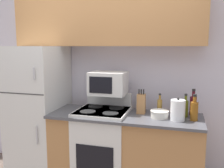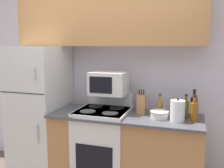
{
  "view_description": "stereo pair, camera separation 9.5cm",
  "coord_description": "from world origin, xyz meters",
  "px_view_note": "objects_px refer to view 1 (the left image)",
  "views": [
    {
      "loc": [
        0.93,
        -2.42,
        1.69
      ],
      "look_at": [
        0.16,
        0.26,
        1.27
      ],
      "focal_mm": 40.0,
      "sensor_mm": 36.0,
      "label": 1
    },
    {
      "loc": [
        1.02,
        -2.39,
        1.69
      ],
      "look_at": [
        0.16,
        0.26,
        1.27
      ],
      "focal_mm": 40.0,
      "sensor_mm": 36.0,
      "label": 2
    }
  ],
  "objects_px": {
    "bottle_soy_sauce": "(195,111)",
    "bottle_whiskey": "(194,110)",
    "microwave": "(108,83)",
    "bowl": "(160,114)",
    "refrigerator": "(39,112)",
    "bottle_hot_sauce": "(180,109)",
    "knife_block": "(141,104)",
    "bottle_olive_oil": "(185,108)",
    "stove": "(103,147)",
    "bottle_wine_red": "(193,105)",
    "bottle_vinegar": "(160,106)",
    "kettle": "(178,110)"
  },
  "relations": [
    {
      "from": "bowl",
      "to": "bottle_vinegar",
      "type": "xyz_separation_m",
      "value": [
        -0.02,
        0.15,
        0.05
      ]
    },
    {
      "from": "bottle_soy_sauce",
      "to": "bottle_wine_red",
      "type": "relative_size",
      "value": 0.6
    },
    {
      "from": "bottle_soy_sauce",
      "to": "bottle_vinegar",
      "type": "distance_m",
      "value": 0.39
    },
    {
      "from": "knife_block",
      "to": "bottle_whiskey",
      "type": "distance_m",
      "value": 0.59
    },
    {
      "from": "microwave",
      "to": "bottle_wine_red",
      "type": "bearing_deg",
      "value": 4.47
    },
    {
      "from": "bottle_wine_red",
      "to": "bottle_hot_sauce",
      "type": "bearing_deg",
      "value": -155.28
    },
    {
      "from": "stove",
      "to": "bottle_whiskey",
      "type": "height_order",
      "value": "bottle_whiskey"
    },
    {
      "from": "knife_block",
      "to": "bottle_olive_oil",
      "type": "xyz_separation_m",
      "value": [
        0.49,
        -0.0,
        -0.01
      ]
    },
    {
      "from": "bottle_vinegar",
      "to": "kettle",
      "type": "height_order",
      "value": "kettle"
    },
    {
      "from": "bowl",
      "to": "bottle_soy_sauce",
      "type": "bearing_deg",
      "value": 17.38
    },
    {
      "from": "bottle_olive_oil",
      "to": "microwave",
      "type": "bearing_deg",
      "value": 178.27
    },
    {
      "from": "bottle_olive_oil",
      "to": "bottle_whiskey",
      "type": "height_order",
      "value": "bottle_whiskey"
    },
    {
      "from": "bottle_olive_oil",
      "to": "kettle",
      "type": "height_order",
      "value": "bottle_olive_oil"
    },
    {
      "from": "refrigerator",
      "to": "bottle_vinegar",
      "type": "bearing_deg",
      "value": 2.02
    },
    {
      "from": "microwave",
      "to": "bottle_olive_oil",
      "type": "bearing_deg",
      "value": -1.73
    },
    {
      "from": "knife_block",
      "to": "bottle_hot_sauce",
      "type": "relative_size",
      "value": 1.44
    },
    {
      "from": "knife_block",
      "to": "bowl",
      "type": "relative_size",
      "value": 1.42
    },
    {
      "from": "bowl",
      "to": "bottle_whiskey",
      "type": "xyz_separation_m",
      "value": [
        0.36,
        -0.0,
        0.07
      ]
    },
    {
      "from": "bottle_olive_oil",
      "to": "bottle_vinegar",
      "type": "xyz_separation_m",
      "value": [
        -0.28,
        0.04,
        -0.01
      ]
    },
    {
      "from": "knife_block",
      "to": "kettle",
      "type": "height_order",
      "value": "knife_block"
    },
    {
      "from": "microwave",
      "to": "knife_block",
      "type": "xyz_separation_m",
      "value": [
        0.41,
        -0.02,
        -0.22
      ]
    },
    {
      "from": "bottle_soy_sauce",
      "to": "kettle",
      "type": "bearing_deg",
      "value": -138.96
    },
    {
      "from": "stove",
      "to": "bottle_vinegar",
      "type": "xyz_separation_m",
      "value": [
        0.65,
        0.13,
        0.52
      ]
    },
    {
      "from": "bottle_vinegar",
      "to": "bottle_wine_red",
      "type": "bearing_deg",
      "value": 9.81
    },
    {
      "from": "microwave",
      "to": "bottle_soy_sauce",
      "type": "relative_size",
      "value": 2.36
    },
    {
      "from": "bottle_soy_sauce",
      "to": "kettle",
      "type": "height_order",
      "value": "kettle"
    },
    {
      "from": "refrigerator",
      "to": "knife_block",
      "type": "distance_m",
      "value": 1.35
    },
    {
      "from": "bottle_hot_sauce",
      "to": "bottle_vinegar",
      "type": "bearing_deg",
      "value": 179.43
    },
    {
      "from": "microwave",
      "to": "kettle",
      "type": "bearing_deg",
      "value": -12.64
    },
    {
      "from": "stove",
      "to": "microwave",
      "type": "xyz_separation_m",
      "value": [
        0.03,
        0.12,
        0.76
      ]
    },
    {
      "from": "refrigerator",
      "to": "stove",
      "type": "xyz_separation_m",
      "value": [
        0.9,
        -0.08,
        -0.35
      ]
    },
    {
      "from": "refrigerator",
      "to": "microwave",
      "type": "xyz_separation_m",
      "value": [
        0.94,
        0.04,
        0.41
      ]
    },
    {
      "from": "bottle_wine_red",
      "to": "kettle",
      "type": "height_order",
      "value": "bottle_wine_red"
    },
    {
      "from": "bottle_vinegar",
      "to": "bottle_soy_sauce",
      "type": "bearing_deg",
      "value": -5.47
    },
    {
      "from": "refrigerator",
      "to": "bottle_hot_sauce",
      "type": "relative_size",
      "value": 8.46
    },
    {
      "from": "refrigerator",
      "to": "knife_block",
      "type": "xyz_separation_m",
      "value": [
        1.34,
        0.02,
        0.19
      ]
    },
    {
      "from": "refrigerator",
      "to": "bottle_olive_oil",
      "type": "distance_m",
      "value": 1.84
    },
    {
      "from": "bottle_soy_sauce",
      "to": "kettle",
      "type": "xyz_separation_m",
      "value": [
        -0.18,
        -0.16,
        0.04
      ]
    },
    {
      "from": "bottle_soy_sauce",
      "to": "bottle_whiskey",
      "type": "height_order",
      "value": "bottle_whiskey"
    },
    {
      "from": "microwave",
      "to": "bowl",
      "type": "distance_m",
      "value": 0.71
    },
    {
      "from": "microwave",
      "to": "bottle_whiskey",
      "type": "height_order",
      "value": "microwave"
    },
    {
      "from": "bottle_whiskey",
      "to": "bottle_vinegar",
      "type": "relative_size",
      "value": 1.17
    },
    {
      "from": "microwave",
      "to": "bottle_vinegar",
      "type": "xyz_separation_m",
      "value": [
        0.61,
        0.01,
        -0.24
      ]
    },
    {
      "from": "bowl",
      "to": "bottle_wine_red",
      "type": "relative_size",
      "value": 0.68
    },
    {
      "from": "microwave",
      "to": "bottle_wine_red",
      "type": "height_order",
      "value": "microwave"
    },
    {
      "from": "bowl",
      "to": "kettle",
      "type": "relative_size",
      "value": 0.83
    },
    {
      "from": "bottle_vinegar",
      "to": "bottle_olive_oil",
      "type": "bearing_deg",
      "value": -8.02
    },
    {
      "from": "microwave",
      "to": "bottle_olive_oil",
      "type": "height_order",
      "value": "microwave"
    },
    {
      "from": "refrigerator",
      "to": "microwave",
      "type": "bearing_deg",
      "value": 2.55
    },
    {
      "from": "stove",
      "to": "kettle",
      "type": "distance_m",
      "value": 1.01
    }
  ]
}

